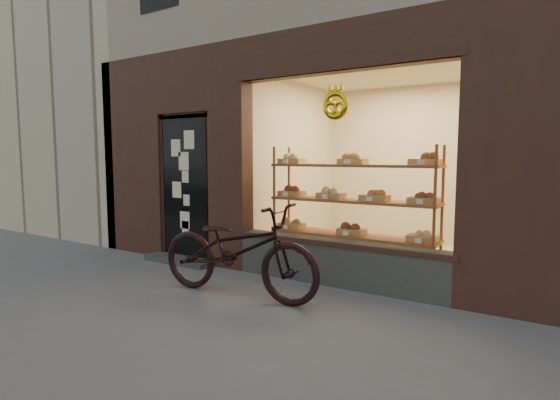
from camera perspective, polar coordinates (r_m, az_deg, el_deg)
The scene contains 4 objects.
ground at distance 4.06m, azimuth -12.20°, elevation -17.07°, with size 90.00×90.00×0.00m, color #525252.
neighbor_left at distance 15.01m, azimuth -24.51°, elevation 16.48°, with size 12.00×7.00×9.00m, color #C2BA9A.
display_shelf at distance 5.69m, azimuth 9.38°, elevation -1.61°, with size 2.20×0.45×1.70m.
bicycle at distance 4.92m, azimuth -5.60°, elevation -6.47°, with size 0.70×2.02×1.06m, color black.
Camera 1 is at (2.66, -2.65, 1.56)m, focal length 28.00 mm.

